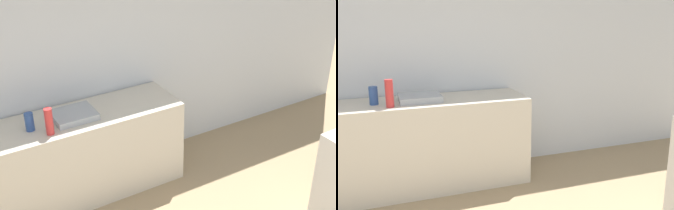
{
  "view_description": "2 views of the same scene",
  "coord_description": "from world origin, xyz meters",
  "views": [
    {
      "loc": [
        -1.22,
        -0.91,
        3.03
      ],
      "look_at": [
        0.67,
        2.21,
        1.14
      ],
      "focal_mm": 50.0,
      "sensor_mm": 36.0,
      "label": 1
    },
    {
      "loc": [
        -0.43,
        -0.74,
        1.69
      ],
      "look_at": [
        0.62,
        2.09,
        0.97
      ],
      "focal_mm": 40.0,
      "sensor_mm": 36.0,
      "label": 2
    }
  ],
  "objects": [
    {
      "name": "counter",
      "position": [
        0.1,
        2.86,
        0.45
      ],
      "size": [
        1.93,
        0.63,
        0.89
      ],
      "primitive_type": "cube",
      "color": "beige",
      "rests_on": "ground_plane"
    },
    {
      "name": "sink_basin",
      "position": [
        0.02,
        2.85,
        0.92
      ],
      "size": [
        0.39,
        0.34,
        0.06
      ],
      "primitive_type": "cube",
      "color": "#9EA3A8",
      "rests_on": "counter"
    },
    {
      "name": "bottle_tall",
      "position": [
        -0.27,
        2.67,
        1.02
      ],
      "size": [
        0.07,
        0.07,
        0.25
      ],
      "primitive_type": "cylinder",
      "color": "red",
      "rests_on": "counter"
    },
    {
      "name": "bottle_short",
      "position": [
        -0.4,
        2.83,
        0.98
      ],
      "size": [
        0.08,
        0.08,
        0.17
      ],
      "primitive_type": "cylinder",
      "color": "#2D4C8C",
      "rests_on": "counter"
    },
    {
      "name": "wall_back",
      "position": [
        0.0,
        3.22,
        1.3
      ],
      "size": [
        8.0,
        0.06,
        2.6
      ],
      "primitive_type": "cube",
      "color": "silver",
      "rests_on": "ground_plane"
    }
  ]
}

